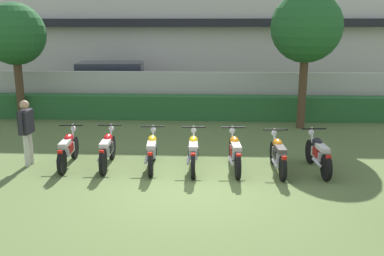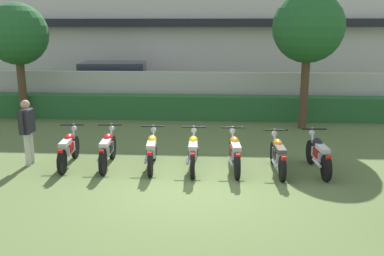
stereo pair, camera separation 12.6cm
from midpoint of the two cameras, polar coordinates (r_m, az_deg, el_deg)
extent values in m
plane|color=#566B38|center=(9.28, -0.90, -8.05)|extent=(60.00, 60.00, 0.00)
cube|color=beige|center=(22.82, 1.50, 13.02)|extent=(23.82, 6.00, 6.41)
cube|color=black|center=(19.57, 1.26, 13.87)|extent=(20.00, 0.50, 0.36)
cube|color=#BCB7A8|center=(16.51, 0.87, 4.59)|extent=(22.62, 0.30, 1.68)
cube|color=#28602D|center=(15.89, 0.77, 2.76)|extent=(18.10, 0.70, 0.88)
cube|color=#9EA3A8|center=(18.74, -10.29, 5.13)|extent=(4.65, 2.25, 1.00)
cube|color=#2D333D|center=(18.67, -11.01, 7.62)|extent=(2.84, 1.94, 0.65)
cylinder|color=black|center=(19.56, -5.28, 4.45)|extent=(0.70, 0.28, 0.68)
cylinder|color=black|center=(17.74, -5.58, 3.51)|extent=(0.70, 0.28, 0.68)
cylinder|color=black|center=(19.98, -14.37, 4.28)|extent=(0.70, 0.28, 0.68)
cylinder|color=black|center=(18.20, -15.55, 3.33)|extent=(0.70, 0.28, 0.68)
cylinder|color=#4C3823|center=(16.74, -22.22, 4.88)|extent=(0.28, 0.28, 2.36)
sphere|color=#235B28|center=(16.59, -22.83, 11.51)|extent=(2.18, 2.18, 2.18)
cylinder|color=#4C3823|center=(14.82, 14.30, 4.85)|extent=(0.27, 0.27, 2.56)
sphere|color=#235B28|center=(14.67, 14.78, 12.94)|extent=(2.32, 2.32, 2.32)
cylinder|color=black|center=(11.65, -15.72, -2.51)|extent=(0.14, 0.59, 0.59)
cylinder|color=black|center=(10.48, -17.31, -4.42)|extent=(0.14, 0.59, 0.59)
cube|color=silver|center=(10.97, -16.59, -2.74)|extent=(0.25, 0.61, 0.22)
ellipsoid|color=red|center=(11.07, -16.45, -1.35)|extent=(0.26, 0.46, 0.22)
cube|color=#B2ADA3|center=(10.71, -16.97, -2.00)|extent=(0.24, 0.54, 0.10)
cube|color=red|center=(10.31, -17.56, -3.10)|extent=(0.11, 0.09, 0.08)
cylinder|color=silver|center=(11.48, -15.93, -1.10)|extent=(0.07, 0.23, 0.65)
cylinder|color=black|center=(11.32, -16.14, 0.35)|extent=(0.60, 0.09, 0.04)
sphere|color=silver|center=(11.54, -15.86, -0.10)|extent=(0.14, 0.14, 0.14)
cylinder|color=silver|center=(10.81, -17.48, -3.77)|extent=(0.12, 0.55, 0.07)
cube|color=#A51414|center=(10.91, -16.67, -2.56)|extent=(0.27, 0.38, 0.20)
cylinder|color=black|center=(11.37, -10.94, -2.56)|extent=(0.13, 0.62, 0.62)
cylinder|color=black|center=(10.19, -12.14, -4.50)|extent=(0.13, 0.62, 0.62)
cube|color=silver|center=(10.69, -11.59, -2.79)|extent=(0.24, 0.61, 0.22)
ellipsoid|color=red|center=(10.79, -11.49, -1.36)|extent=(0.25, 0.45, 0.22)
cube|color=beige|center=(10.41, -11.88, -2.03)|extent=(0.23, 0.53, 0.10)
cube|color=red|center=(10.02, -12.33, -3.16)|extent=(0.11, 0.09, 0.08)
cylinder|color=silver|center=(11.20, -11.10, -1.11)|extent=(0.07, 0.23, 0.65)
cylinder|color=black|center=(11.03, -11.25, 0.38)|extent=(0.60, 0.08, 0.04)
sphere|color=silver|center=(11.26, -11.04, -0.08)|extent=(0.14, 0.14, 0.14)
cylinder|color=silver|center=(10.51, -12.45, -3.85)|extent=(0.11, 0.55, 0.07)
cube|color=black|center=(10.63, -11.66, -2.60)|extent=(0.26, 0.38, 0.20)
cylinder|color=black|center=(11.15, -5.46, -2.79)|extent=(0.14, 0.58, 0.58)
cylinder|color=black|center=(9.93, -5.90, -4.87)|extent=(0.14, 0.58, 0.58)
cube|color=silver|center=(10.45, -5.70, -3.07)|extent=(0.25, 0.61, 0.22)
ellipsoid|color=yellow|center=(10.55, -5.67, -1.60)|extent=(0.26, 0.46, 0.22)
cube|color=#B2ADA3|center=(10.17, -5.81, -2.30)|extent=(0.24, 0.53, 0.10)
cube|color=red|center=(9.75, -5.98, -3.49)|extent=(0.11, 0.09, 0.08)
cylinder|color=silver|center=(10.98, -5.52, -1.32)|extent=(0.07, 0.23, 0.65)
cylinder|color=black|center=(10.81, -5.59, 0.20)|extent=(0.60, 0.09, 0.04)
sphere|color=silver|center=(11.04, -5.51, -0.27)|extent=(0.14, 0.14, 0.14)
cylinder|color=silver|center=(10.26, -6.45, -4.16)|extent=(0.12, 0.55, 0.07)
cube|color=black|center=(10.39, -5.73, -2.88)|extent=(0.27, 0.38, 0.20)
cylinder|color=black|center=(10.97, -0.10, -2.91)|extent=(0.11, 0.62, 0.62)
cylinder|color=black|center=(9.76, -0.22, -5.00)|extent=(0.11, 0.62, 0.62)
cube|color=silver|center=(10.27, -0.16, -3.18)|extent=(0.22, 0.61, 0.22)
ellipsoid|color=yellow|center=(10.37, -0.15, -1.69)|extent=(0.24, 0.45, 0.22)
cube|color=#B2ADA3|center=(9.99, -0.19, -2.41)|extent=(0.22, 0.53, 0.10)
cube|color=red|center=(9.58, -0.23, -3.61)|extent=(0.10, 0.08, 0.08)
cylinder|color=silver|center=(10.79, -0.11, -1.41)|extent=(0.06, 0.23, 0.65)
cylinder|color=black|center=(10.63, -0.12, 0.13)|extent=(0.60, 0.06, 0.04)
sphere|color=silver|center=(10.85, -0.10, -0.34)|extent=(0.14, 0.14, 0.14)
cylinder|color=silver|center=(10.07, -0.87, -4.29)|extent=(0.09, 0.55, 0.07)
cube|color=black|center=(10.21, -0.17, -2.99)|extent=(0.25, 0.37, 0.20)
cylinder|color=black|center=(10.98, 5.01, -2.95)|extent=(0.13, 0.61, 0.61)
cylinder|color=black|center=(9.77, 5.77, -5.08)|extent=(0.13, 0.61, 0.61)
cube|color=silver|center=(10.28, 5.41, -3.24)|extent=(0.24, 0.61, 0.22)
ellipsoid|color=orange|center=(10.38, 5.34, -1.76)|extent=(0.25, 0.45, 0.22)
cube|color=#B2ADA3|center=(10.00, 5.58, -2.47)|extent=(0.23, 0.53, 0.10)
cube|color=red|center=(9.59, 5.87, -3.69)|extent=(0.11, 0.09, 0.08)
cylinder|color=silver|center=(10.81, 5.09, -1.46)|extent=(0.07, 0.23, 0.65)
cylinder|color=black|center=(10.64, 5.18, 0.08)|extent=(0.60, 0.08, 0.04)
sphere|color=silver|center=(10.87, 5.06, -0.40)|extent=(0.14, 0.14, 0.14)
cylinder|color=silver|center=(10.07, 4.87, -4.37)|extent=(0.11, 0.55, 0.07)
cube|color=#A51414|center=(10.22, 5.45, -3.05)|extent=(0.26, 0.38, 0.20)
cylinder|color=black|center=(10.99, 10.48, -3.25)|extent=(0.11, 0.57, 0.56)
cylinder|color=black|center=(9.83, 11.67, -5.33)|extent=(0.11, 0.57, 0.56)
cube|color=silver|center=(10.31, 11.13, -3.52)|extent=(0.22, 0.61, 0.22)
ellipsoid|color=orange|center=(10.41, 11.02, -2.04)|extent=(0.24, 0.45, 0.22)
cube|color=#4C4742|center=(10.04, 11.41, -2.76)|extent=(0.22, 0.53, 0.10)
cube|color=red|center=(9.65, 11.85, -3.94)|extent=(0.10, 0.08, 0.08)
cylinder|color=silver|center=(10.81, 10.63, -1.77)|extent=(0.06, 0.23, 0.65)
cylinder|color=black|center=(10.65, 10.79, -0.23)|extent=(0.60, 0.06, 0.04)
sphere|color=silver|center=(10.87, 10.58, -0.70)|extent=(0.14, 0.14, 0.14)
cylinder|color=silver|center=(10.10, 10.67, -4.65)|extent=(0.09, 0.55, 0.07)
cube|color=black|center=(10.25, 11.19, -3.34)|extent=(0.25, 0.37, 0.20)
cylinder|color=black|center=(11.22, 15.20, -3.06)|extent=(0.13, 0.60, 0.60)
cylinder|color=black|center=(10.08, 17.15, -5.07)|extent=(0.13, 0.60, 0.60)
cube|color=silver|center=(10.56, 16.25, -3.32)|extent=(0.24, 0.61, 0.22)
ellipsoid|color=black|center=(10.65, 16.07, -1.87)|extent=(0.25, 0.45, 0.22)
cube|color=beige|center=(10.29, 16.70, -2.57)|extent=(0.24, 0.53, 0.10)
cube|color=red|center=(9.91, 17.44, -3.72)|extent=(0.11, 0.09, 0.08)
cylinder|color=silver|center=(11.05, 15.43, -1.60)|extent=(0.07, 0.23, 0.65)
cylinder|color=black|center=(10.89, 15.67, -0.10)|extent=(0.60, 0.08, 0.04)
sphere|color=silver|center=(11.11, 15.33, -0.56)|extent=(0.14, 0.14, 0.14)
cylinder|color=silver|center=(10.33, 15.97, -4.42)|extent=(0.11, 0.55, 0.07)
cube|color=#A51414|center=(10.50, 16.35, -3.14)|extent=(0.26, 0.38, 0.20)
cylinder|color=beige|center=(11.54, -21.09, -2.49)|extent=(0.13, 0.13, 0.81)
cylinder|color=beige|center=(11.35, -21.52, -2.78)|extent=(0.13, 0.13, 0.81)
cube|color=#232328|center=(11.28, -21.60, 0.76)|extent=(0.22, 0.48, 0.58)
cylinder|color=#232328|center=(11.54, -21.03, 1.15)|extent=(0.09, 0.09, 0.55)
cylinder|color=#232328|center=(11.03, -22.22, 0.50)|extent=(0.09, 0.09, 0.55)
sphere|color=tan|center=(11.20, -21.79, 2.90)|extent=(0.22, 0.22, 0.22)
camera|label=1|loc=(0.06, -90.34, -0.08)|focal=39.93mm
camera|label=2|loc=(0.06, 89.66, 0.08)|focal=39.93mm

